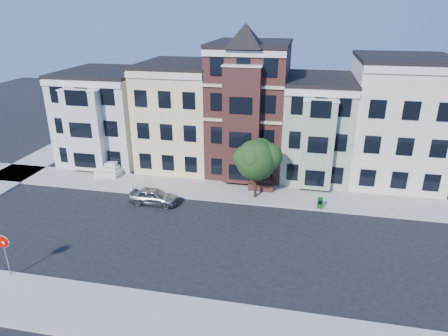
% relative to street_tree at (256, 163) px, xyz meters
% --- Properties ---
extents(ground, '(120.00, 120.00, 0.00)m').
position_rel_street_tree_xyz_m(ground, '(-1.64, -7.30, -3.28)').
color(ground, black).
extents(far_sidewalk, '(60.00, 4.00, 0.15)m').
position_rel_street_tree_xyz_m(far_sidewalk, '(-1.64, 0.70, -3.20)').
color(far_sidewalk, '#9E9B93').
rests_on(far_sidewalk, ground).
extents(near_sidewalk, '(60.00, 4.00, 0.15)m').
position_rel_street_tree_xyz_m(near_sidewalk, '(-1.64, -15.30, -3.20)').
color(near_sidewalk, '#9E9B93').
rests_on(near_sidewalk, ground).
extents(house_white, '(8.00, 9.00, 9.00)m').
position_rel_street_tree_xyz_m(house_white, '(-16.64, 7.20, 1.22)').
color(house_white, silver).
rests_on(house_white, ground).
extents(house_yellow, '(7.00, 9.00, 10.00)m').
position_rel_street_tree_xyz_m(house_yellow, '(-8.64, 7.20, 1.72)').
color(house_yellow, '#F5E09E').
rests_on(house_yellow, ground).
extents(house_brown, '(7.00, 9.00, 12.00)m').
position_rel_street_tree_xyz_m(house_brown, '(-1.64, 7.20, 2.72)').
color(house_brown, '#3E1E1A').
rests_on(house_brown, ground).
extents(house_green, '(6.00, 9.00, 9.00)m').
position_rel_street_tree_xyz_m(house_green, '(4.86, 7.20, 1.22)').
color(house_green, '#9AAD90').
rests_on(house_green, ground).
extents(house_cream, '(8.00, 9.00, 11.00)m').
position_rel_street_tree_xyz_m(house_cream, '(11.86, 7.20, 2.22)').
color(house_cream, silver).
rests_on(house_cream, ground).
extents(street_tree, '(5.71, 5.71, 6.25)m').
position_rel_street_tree_xyz_m(street_tree, '(0.00, 0.00, 0.00)').
color(street_tree, '#284E1D').
rests_on(street_tree, far_sidewalk).
extents(parked_car, '(4.08, 1.71, 1.38)m').
position_rel_street_tree_xyz_m(parked_car, '(-8.06, -2.66, -2.59)').
color(parked_car, gray).
rests_on(parked_car, ground).
extents(newspaper_box, '(0.40, 0.36, 0.89)m').
position_rel_street_tree_xyz_m(newspaper_box, '(5.36, -0.97, -2.68)').
color(newspaper_box, '#0E5B1B').
rests_on(newspaper_box, far_sidewalk).
extents(fire_hydrant, '(0.21, 0.21, 0.58)m').
position_rel_street_tree_xyz_m(fire_hydrant, '(-10.84, -0.83, -2.83)').
color(fire_hydrant, silver).
rests_on(fire_hydrant, far_sidewalk).
extents(stop_sign, '(0.84, 0.41, 3.10)m').
position_rel_street_tree_xyz_m(stop_sign, '(-13.07, -13.60, -1.57)').
color(stop_sign, '#B10700').
rests_on(stop_sign, near_sidewalk).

